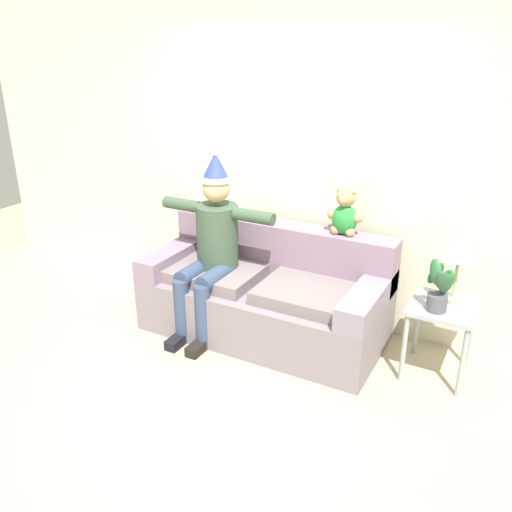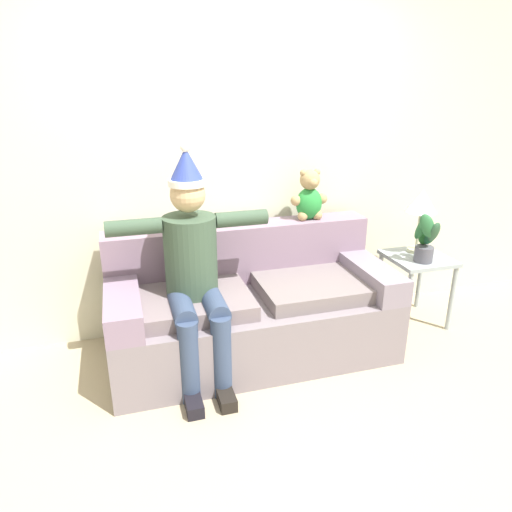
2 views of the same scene
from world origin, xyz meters
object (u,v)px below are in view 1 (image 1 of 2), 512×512
at_px(side_table, 442,318).
at_px(table_lamp, 460,249).
at_px(teddy_bear, 345,214).
at_px(potted_plant, 440,286).
at_px(couch, 266,294).
at_px(person_seated, 211,243).

bearing_deg(side_table, table_lamp, 66.84).
xyz_separation_m(teddy_bear, side_table, (0.85, -0.23, -0.58)).
distance_m(teddy_bear, potted_plant, 0.93).
xyz_separation_m(couch, teddy_bear, (0.54, 0.27, 0.70)).
bearing_deg(side_table, couch, -178.46).
bearing_deg(teddy_bear, person_seated, -155.35).
relative_size(person_seated, side_table, 2.69).
distance_m(person_seated, table_lamp, 1.88).
bearing_deg(side_table, potted_plant, -105.23).
relative_size(side_table, potted_plant, 1.41).
bearing_deg(couch, person_seated, -158.04).
height_order(couch, table_lamp, table_lamp).
relative_size(person_seated, teddy_bear, 3.99).
bearing_deg(table_lamp, couch, -174.69).
bearing_deg(person_seated, potted_plant, 3.14).
bearing_deg(potted_plant, side_table, 74.77).
bearing_deg(teddy_bear, table_lamp, -8.86).
distance_m(person_seated, teddy_bear, 1.09).
bearing_deg(person_seated, couch, 21.96).
xyz_separation_m(couch, potted_plant, (1.36, -0.07, 0.41)).
xyz_separation_m(table_lamp, potted_plant, (-0.07, -0.20, -0.21)).
bearing_deg(table_lamp, teddy_bear, 171.14).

